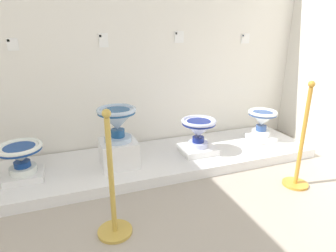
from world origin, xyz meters
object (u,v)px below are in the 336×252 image
antique_toilet_pale_glazed (199,128)px  antique_toilet_leftmost (262,119)px  plinth_block_pale_glazed (198,149)px  info_placard_fourth (245,38)px  plinth_block_slender_white (119,153)px  antique_toilet_slender_white (117,119)px  plinth_block_central_ornate (24,176)px  stanchion_post_near_right (300,155)px  plinth_block_leftmost (260,137)px  info_placard_second (103,40)px  info_placard_third (179,37)px  antique_toilet_central_ornate (20,154)px  stanchion_post_near_left (113,201)px  info_placard_first (13,44)px

antique_toilet_pale_glazed → antique_toilet_leftmost: bearing=5.0°
plinth_block_pale_glazed → info_placard_fourth: bearing=31.5°
plinth_block_slender_white → antique_toilet_slender_white: antique_toilet_slender_white is taller
antique_toilet_slender_white → plinth_block_central_ornate: bearing=179.1°
antique_toilet_pale_glazed → info_placard_fourth: bearing=31.5°
stanchion_post_near_right → antique_toilet_slender_white: bearing=152.5°
antique_toilet_slender_white → plinth_block_pale_glazed: bearing=-0.2°
plinth_block_pale_glazed → antique_toilet_pale_glazed: size_ratio=0.99×
plinth_block_leftmost → info_placard_second: 2.31m
plinth_block_leftmost → info_placard_fourth: info_placard_fourth is taller
plinth_block_pale_glazed → info_placard_second: size_ratio=2.59×
plinth_block_central_ornate → plinth_block_slender_white: 0.94m
info_placard_third → plinth_block_slender_white: bearing=-148.2°
info_placard_second → info_placard_third: info_placard_third is taller
antique_toilet_central_ornate → info_placard_fourth: (2.79, 0.55, 1.00)m
plinth_block_leftmost → stanchion_post_near_left: size_ratio=0.34×
antique_toilet_central_ornate → plinth_block_slender_white: antique_toilet_central_ornate is taller
antique_toilet_slender_white → plinth_block_slender_white: bearing=90.0°
antique_toilet_pale_glazed → stanchion_post_near_left: bearing=-141.4°
plinth_block_leftmost → plinth_block_central_ornate: bearing=-178.7°
antique_toilet_central_ornate → info_placard_fourth: 3.02m
info_placard_third → plinth_block_leftmost: bearing=-26.2°
info_placard_fourth → plinth_block_central_ornate: bearing=-168.9°
plinth_block_pale_glazed → stanchion_post_near_right: 1.11m
stanchion_post_near_left → info_placard_second: bearing=81.6°
plinth_block_central_ornate → antique_toilet_slender_white: (0.93, -0.01, 0.48)m
antique_toilet_leftmost → info_placard_fourth: size_ratio=2.92×
info_placard_third → stanchion_post_near_right: bearing=-63.0°
antique_toilet_central_ornate → info_placard_second: info_placard_second is taller
antique_toilet_slender_white → stanchion_post_near_right: (1.63, -0.85, -0.30)m
antique_toilet_slender_white → info_placard_fourth: (1.86, 0.56, 0.76)m
plinth_block_leftmost → info_placard_fourth: bearing=93.3°
info_placard_first → stanchion_post_near_right: info_placard_first is taller
plinth_block_slender_white → stanchion_post_near_right: size_ratio=0.36×
info_placard_second → antique_toilet_leftmost: bearing=-14.3°
plinth_block_central_ornate → stanchion_post_near_left: size_ratio=0.35×
plinth_block_central_ornate → antique_toilet_pale_glazed: antique_toilet_pale_glazed is taller
stanchion_post_near_right → plinth_block_leftmost: bearing=74.4°
antique_toilet_central_ornate → info_placard_first: size_ratio=3.35×
plinth_block_slender_white → info_placard_first: 1.54m
plinth_block_slender_white → info_placard_first: bearing=148.4°
plinth_block_leftmost → antique_toilet_leftmost: (0.00, 0.00, 0.26)m
antique_toilet_leftmost → antique_toilet_central_ornate: bearing=-178.7°
plinth_block_central_ornate → antique_toilet_pale_glazed: size_ratio=0.88×
antique_toilet_central_ornate → plinth_block_pale_glazed: bearing=-0.5°
plinth_block_slender_white → antique_toilet_leftmost: bearing=2.4°
plinth_block_central_ornate → stanchion_post_near_right: bearing=-18.6°
plinth_block_pale_glazed → info_placard_fourth: (0.92, 0.56, 1.23)m
antique_toilet_central_ornate → antique_toilet_slender_white: 0.97m
antique_toilet_slender_white → stanchion_post_near_left: (-0.22, -0.93, -0.34)m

